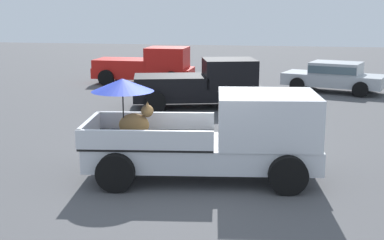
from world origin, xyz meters
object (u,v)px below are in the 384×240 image
Objects in this scene: pickup_truck_main at (220,135)px; parked_sedan_near at (334,75)px; pickup_truck_far at (203,84)px; pickup_truck_red at (148,66)px.

pickup_truck_main is 1.13× the size of parked_sedan_near.
pickup_truck_far is 1.10× the size of parked_sedan_near.
pickup_truck_red reaches higher than parked_sedan_near.
pickup_truck_main reaches higher than pickup_truck_red.
pickup_truck_red is 0.94× the size of pickup_truck_far.
pickup_truck_red and pickup_truck_far have the same top height.
pickup_truck_main is 14.51m from pickup_truck_red.
parked_sedan_near is at bearing -5.65° from pickup_truck_red.
pickup_truck_red is 6.49m from pickup_truck_far.
pickup_truck_red is at bearing 103.61° from pickup_truck_main.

